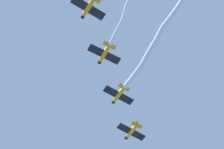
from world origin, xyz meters
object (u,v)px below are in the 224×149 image
object	(u,v)px
airplane_left_wing	(119,95)
airplane_slot	(88,8)
airplane_right_wing	(104,54)
airplane_lead	(131,131)

from	to	relation	value
airplane_left_wing	airplane_slot	world-z (taller)	airplane_slot
airplane_left_wing	airplane_slot	xyz separation A→B (m)	(7.79, -17.18, 0.50)
airplane_right_wing	airplane_slot	bearing A→B (deg)	134.35
airplane_left_wing	airplane_right_wing	size ratio (longest dim) A/B	1.01
airplane_right_wing	airplane_slot	xyz separation A→B (m)	(3.89, -8.60, 0.25)
airplane_lead	airplane_right_wing	xyz separation A→B (m)	(7.79, -17.17, 0.50)
airplane_left_wing	airplane_lead	bearing A→B (deg)	-48.92
airplane_lead	airplane_left_wing	xyz separation A→B (m)	(3.89, -8.59, 0.25)
airplane_left_wing	airplane_right_wing	bearing A→B (deg)	131.10
airplane_right_wing	airplane_left_wing	bearing A→B (deg)	-45.60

